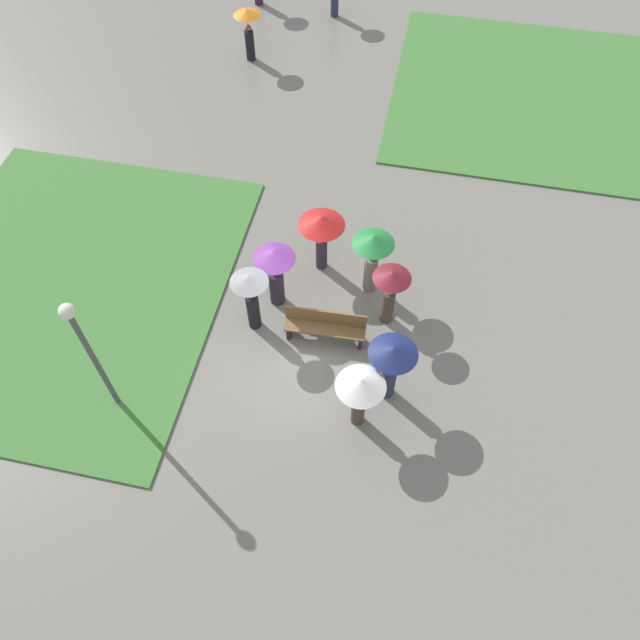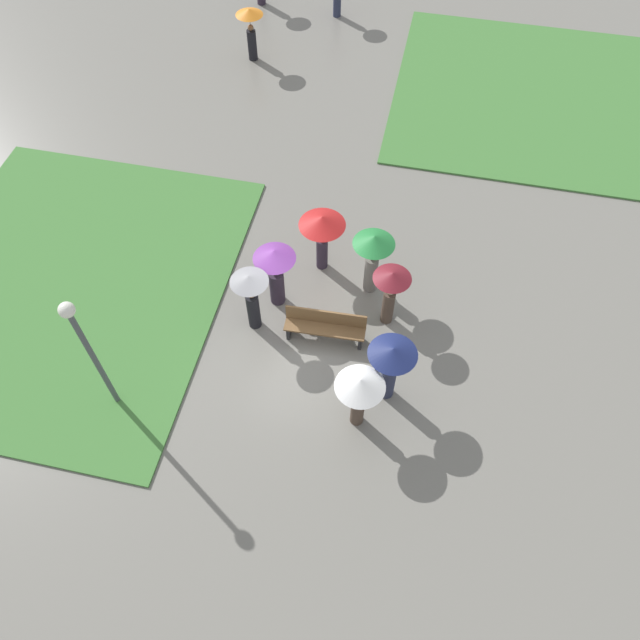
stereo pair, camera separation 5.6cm
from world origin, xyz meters
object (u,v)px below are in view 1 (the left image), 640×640
object	(u,v)px
park_bench	(325,325)
crowd_person_red	(322,227)
crowd_person_maroon	(391,288)
crowd_person_purple	(275,267)
lamp_post	(86,344)
crowd_person_green	(373,251)
crowd_person_navy	(392,362)
crowd_person_white	(360,389)
crowd_person_grey	(251,293)
lone_walker_mid_plaza	(248,25)

from	to	relation	value
park_bench	crowd_person_red	distance (m)	2.48
crowd_person_maroon	crowd_person_purple	world-z (taller)	crowd_person_purple
park_bench	lamp_post	bearing A→B (deg)	-149.87
park_bench	crowd_person_green	size ratio (longest dim) A/B	1.00
crowd_person_maroon	park_bench	bearing A→B (deg)	-15.16
lamp_post	crowd_person_maroon	xyz separation A→B (m)	(5.70, 3.59, -1.16)
crowd_person_maroon	crowd_person_red	xyz separation A→B (m)	(-1.95, 1.38, 0.19)
crowd_person_maroon	crowd_person_green	size ratio (longest dim) A/B	0.93
crowd_person_green	crowd_person_navy	xyz separation A→B (m)	(0.89, -2.97, -0.05)
crowd_person_navy	crowd_person_purple	xyz separation A→B (m)	(-3.12, 2.09, -0.03)
park_bench	crowd_person_navy	xyz separation A→B (m)	(1.71, -1.25, 0.90)
crowd_person_navy	crowd_person_red	bearing A→B (deg)	-102.33
lamp_post	crowd_person_red	xyz separation A→B (m)	(3.75, 4.97, -0.98)
lamp_post	crowd_person_green	distance (m)	6.88
park_bench	crowd_person_green	bearing A→B (deg)	62.18
lamp_post	crowd_person_navy	world-z (taller)	lamp_post
lamp_post	crowd_person_maroon	bearing A→B (deg)	32.18
park_bench	lamp_post	xyz separation A→B (m)	(-4.31, -2.76, 1.98)
crowd_person_red	crowd_person_navy	bearing A→B (deg)	42.45
crowd_person_navy	crowd_person_purple	world-z (taller)	crowd_person_navy
crowd_person_navy	crowd_person_white	bearing A→B (deg)	11.25
park_bench	crowd_person_green	distance (m)	2.13
crowd_person_maroon	crowd_person_green	distance (m)	1.08
park_bench	crowd_person_green	world-z (taller)	crowd_person_green
crowd_person_green	lamp_post	bearing A→B (deg)	-79.44
crowd_person_white	crowd_person_navy	xyz separation A→B (m)	(0.54, 0.83, -0.04)
crowd_person_grey	lone_walker_mid_plaza	world-z (taller)	crowd_person_grey
lamp_post	lone_walker_mid_plaza	xyz separation A→B (m)	(-0.65, 13.83, -1.18)
lone_walker_mid_plaza	park_bench	bearing A→B (deg)	69.70
crowd_person_navy	crowd_person_purple	distance (m)	3.75
crowd_person_purple	lamp_post	bearing A→B (deg)	86.64
crowd_person_maroon	crowd_person_red	bearing A→B (deg)	-81.04
lamp_post	crowd_person_navy	distance (m)	6.29
park_bench	crowd_person_red	xyz separation A→B (m)	(-0.56, 2.21, 1.00)
lamp_post	crowd_person_navy	size ratio (longest dim) A/B	1.94
park_bench	crowd_person_white	size ratio (longest dim) A/B	1.08
crowd_person_white	crowd_person_purple	bearing A→B (deg)	134.53
crowd_person_navy	crowd_person_red	xyz separation A→B (m)	(-2.26, 3.45, 0.09)
crowd_person_white	crowd_person_green	world-z (taller)	crowd_person_green
park_bench	crowd_person_purple	bearing A→B (deg)	146.78
crowd_person_navy	crowd_person_grey	xyz separation A→B (m)	(-3.49, 1.23, -0.08)
crowd_person_navy	lone_walker_mid_plaza	bearing A→B (deg)	-107.12
crowd_person_maroon	crowd_person_white	bearing A→B (deg)	39.72
crowd_person_green	crowd_person_red	world-z (taller)	crowd_person_green
park_bench	crowd_person_red	world-z (taller)	crowd_person_red
crowd_person_maroon	crowd_person_red	distance (m)	2.40
crowd_person_grey	crowd_person_red	bearing A→B (deg)	-167.75
park_bench	crowd_person_navy	bearing A→B (deg)	-38.72
park_bench	crowd_person_purple	size ratio (longest dim) A/B	1.03
crowd_person_maroon	crowd_person_navy	xyz separation A→B (m)	(0.31, -2.07, 0.09)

